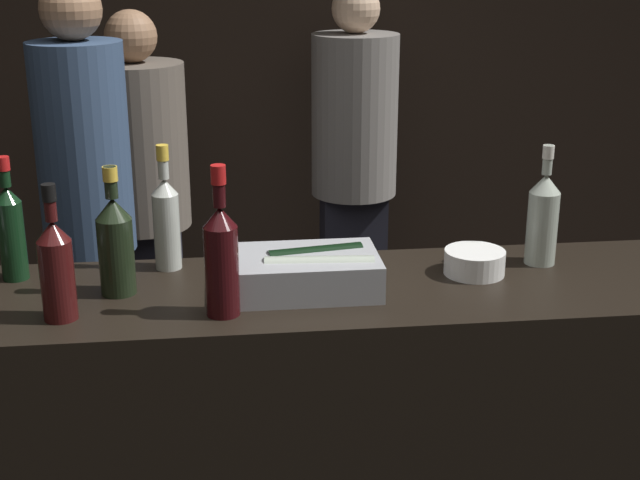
# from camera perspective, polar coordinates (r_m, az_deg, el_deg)

# --- Properties ---
(wall_back_chalkboard) EXTENTS (6.40, 0.06, 2.80)m
(wall_back_chalkboard) POSITION_cam_1_polar(r_m,az_deg,el_deg) (4.43, -3.53, 12.43)
(wall_back_chalkboard) COLOR black
(wall_back_chalkboard) RESTS_ON ground_plane
(bar_counter) EXTENTS (2.38, 0.53, 1.04)m
(bar_counter) POSITION_cam_1_polar(r_m,az_deg,el_deg) (2.53, 0.07, -14.07)
(bar_counter) COLOR black
(bar_counter) RESTS_ON ground_plane
(ice_bin_with_bottles) EXTENTS (0.37, 0.24, 0.10)m
(ice_bin_with_bottles) POSITION_cam_1_polar(r_m,az_deg,el_deg) (2.25, -0.77, -1.99)
(ice_bin_with_bottles) COLOR #9EA0A5
(ice_bin_with_bottles) RESTS_ON bar_counter
(bowl_white) EXTENTS (0.16, 0.16, 0.07)m
(bowl_white) POSITION_cam_1_polar(r_m,az_deg,el_deg) (2.40, 9.86, -1.36)
(bowl_white) COLOR white
(bowl_white) RESTS_ON bar_counter
(white_wine_bottle) EXTENTS (0.08, 0.08, 0.33)m
(white_wine_bottle) POSITION_cam_1_polar(r_m,az_deg,el_deg) (2.49, 14.08, 1.47)
(white_wine_bottle) COLOR #9EA899
(white_wine_bottle) RESTS_ON bar_counter
(red_wine_bottle_burgundy) EXTENTS (0.07, 0.07, 0.33)m
(red_wine_bottle_burgundy) POSITION_cam_1_polar(r_m,az_deg,el_deg) (2.44, -19.19, 0.72)
(red_wine_bottle_burgundy) COLOR black
(red_wine_bottle_burgundy) RESTS_ON bar_counter
(red_wine_bottle_black_foil) EXTENTS (0.08, 0.08, 0.33)m
(red_wine_bottle_black_foil) POSITION_cam_1_polar(r_m,az_deg,el_deg) (2.15, -16.53, -1.61)
(red_wine_bottle_black_foil) COLOR #380F0F
(red_wine_bottle_black_foil) RESTS_ON bar_counter
(red_wine_bottle_tall) EXTENTS (0.08, 0.08, 0.37)m
(red_wine_bottle_tall) POSITION_cam_1_polar(r_m,az_deg,el_deg) (2.09, -6.33, -1.00)
(red_wine_bottle_tall) COLOR black
(red_wine_bottle_tall) RESTS_ON bar_counter
(rose_wine_bottle) EXTENTS (0.07, 0.07, 0.34)m
(rose_wine_bottle) POSITION_cam_1_polar(r_m,az_deg,el_deg) (2.41, -9.81, 1.36)
(rose_wine_bottle) COLOR #B2B7AD
(rose_wine_bottle) RESTS_ON bar_counter
(champagne_bottle) EXTENTS (0.09, 0.09, 0.33)m
(champagne_bottle) POSITION_cam_1_polar(r_m,az_deg,el_deg) (2.26, -12.96, -0.15)
(champagne_bottle) COLOR black
(champagne_bottle) RESTS_ON bar_counter
(person_in_hoodie) EXTENTS (0.33, 0.33, 1.77)m
(person_in_hoodie) POSITION_cam_1_polar(r_m,az_deg,el_deg) (3.30, -14.65, 2.46)
(person_in_hoodie) COLOR black
(person_in_hoodie) RESTS_ON ground_plane
(person_blond_tee) EXTENTS (0.41, 0.41, 1.62)m
(person_blond_tee) POSITION_cam_1_polar(r_m,az_deg,el_deg) (3.82, -11.38, 3.25)
(person_blond_tee) COLOR black
(person_blond_tee) RESTS_ON ground_plane
(person_grey_polo) EXTENTS (0.38, 0.38, 1.71)m
(person_grey_polo) POSITION_cam_1_polar(r_m,az_deg,el_deg) (4.04, 2.19, 5.28)
(person_grey_polo) COLOR black
(person_grey_polo) RESTS_ON ground_plane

